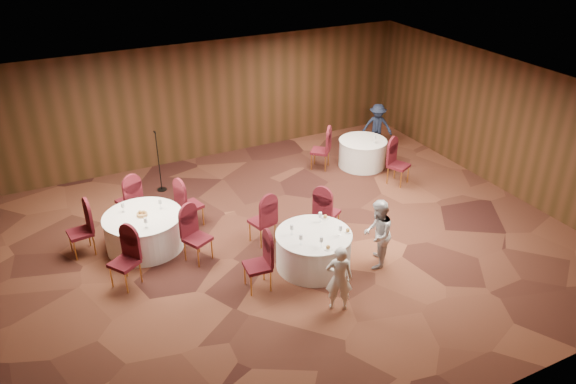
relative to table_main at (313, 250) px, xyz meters
name	(u,v)px	position (x,y,z in m)	size (l,w,h in m)	color
ground	(284,244)	(-0.18, 0.96, -0.38)	(12.00, 12.00, 0.00)	black
room_shell	(283,160)	(-0.18, 0.96, 1.59)	(12.00, 12.00, 12.00)	silver
table_main	(313,250)	(0.00, 0.00, 0.00)	(1.50, 1.50, 0.74)	white
table_left	(144,231)	(-2.81, 2.18, 0.00)	(1.63, 1.63, 0.74)	white
table_right	(362,153)	(3.42, 3.47, 0.00)	(1.28, 1.28, 0.74)	white
chairs_main	(284,232)	(-0.32, 0.69, 0.12)	(2.77, 2.01, 1.00)	#410D10
chairs_left	(145,226)	(-2.79, 2.15, 0.12)	(2.95, 3.04, 1.00)	#410D10
chairs_right	(358,158)	(3.00, 3.02, 0.12)	(2.04, 2.39, 1.00)	#410D10
tabletop_main	(323,230)	(0.15, -0.10, 0.47)	(1.13, 1.14, 0.22)	silver
tabletop_left	(142,212)	(-2.80, 2.18, 0.45)	(0.80, 0.89, 0.22)	silver
tabletop_right	(375,137)	(3.59, 3.18, 0.52)	(0.08, 0.08, 0.22)	silver
mic_stand	(160,174)	(-1.83, 4.52, 0.08)	(0.24, 0.24, 1.56)	black
woman_a	(339,278)	(-0.23, -1.33, 0.28)	(0.48, 0.31, 1.30)	silver
woman_b	(378,234)	(1.12, -0.53, 0.34)	(0.70, 0.54, 1.44)	silver
man_c	(377,126)	(4.45, 4.29, 0.29)	(0.86, 0.49, 1.33)	#161D32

